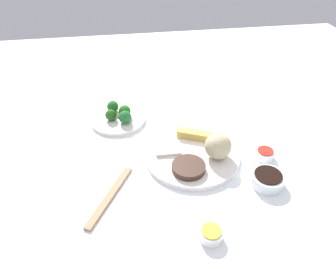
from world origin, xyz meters
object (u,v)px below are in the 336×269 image
sauce_ramekin_hot_mustard (211,235)px  main_plate (192,155)px  chopsticks_pair (110,196)px  broccoli_plate (118,119)px  soy_sauce_bowl (267,180)px  sauce_ramekin_sweet_and_sour (265,154)px

sauce_ramekin_hot_mustard → main_plate: bearing=176.3°
chopsticks_pair → sauce_ramekin_hot_mustard: bearing=54.7°
broccoli_plate → sauce_ramekin_hot_mustard: (0.52, 0.20, 0.01)m
sauce_ramekin_hot_mustard → soy_sauce_bowl: bearing=126.3°
broccoli_plate → sauce_ramekin_sweet_and_sour: 0.51m
soy_sauce_bowl → sauce_ramekin_hot_mustard: (0.15, -0.20, -0.00)m
sauce_ramekin_sweet_and_sour → chopsticks_pair: bearing=-79.3°
main_plate → chopsticks_pair: bearing=-63.4°
sauce_ramekin_sweet_and_sour → broccoli_plate: bearing=-122.0°
broccoli_plate → chopsticks_pair: size_ratio=0.85×
sauce_ramekin_hot_mustard → sauce_ramekin_sweet_and_sour: bearing=136.9°
sauce_ramekin_sweet_and_sour → main_plate: bearing=-99.5°
sauce_ramekin_hot_mustard → chopsticks_pair: size_ratio=0.25×
soy_sauce_bowl → chopsticks_pair: 0.43m
chopsticks_pair → broccoli_plate: bearing=174.6°
broccoli_plate → sauce_ramekin_hot_mustard: bearing=20.6°
main_plate → soy_sauce_bowl: size_ratio=3.13×
broccoli_plate → chopsticks_pair: bearing=-5.4°
main_plate → chopsticks_pair: size_ratio=1.26×
sauce_ramekin_sweet_and_sour → sauce_ramekin_hot_mustard: 0.35m
broccoli_plate → soy_sauce_bowl: 0.55m
sauce_ramekin_hot_mustard → chopsticks_pair: sauce_ramekin_hot_mustard is taller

